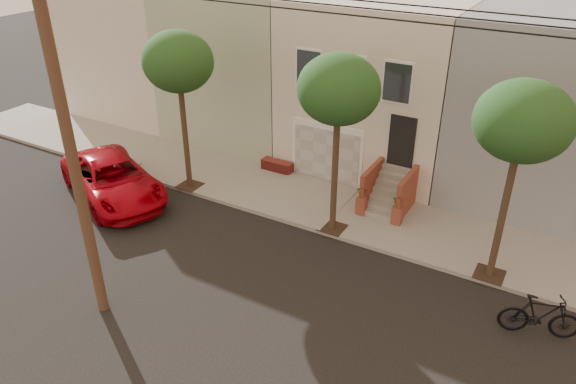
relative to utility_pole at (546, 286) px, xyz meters
The scene contains 9 objects.
ground 10.06m from the utility_pole, 158.20° to the left, with size 90.00×90.00×0.00m, color black.
sidewalk 12.78m from the utility_pole, 133.10° to the left, with size 40.00×3.70×0.15m, color gray.
house_row 16.53m from the utility_pole, 119.07° to the left, with size 33.10×11.70×7.00m.
tree_left 15.25m from the utility_pole, 152.26° to the left, with size 2.70×2.57×6.30m.
tree_mid 9.97m from the utility_pole, 134.59° to the left, with size 2.70×2.57×6.30m.
tree_right 7.26m from the utility_pole, 101.93° to the left, with size 2.70×2.57×6.30m.
utility_pole is the anchor object (origin of this frame).
pickup_truck 17.01m from the utility_pole, 162.14° to the left, with size 2.69×5.82×1.62m, color #AA000D.
motorcycle 6.89m from the utility_pole, 88.27° to the left, with size 0.61×2.16×1.30m, color black.
Camera 1 is at (7.85, -11.20, 10.66)m, focal length 33.87 mm.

